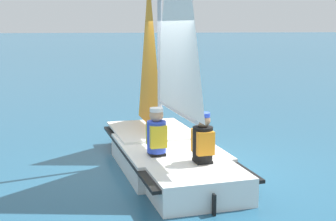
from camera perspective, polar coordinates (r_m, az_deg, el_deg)
The scene contains 4 objects.
ground_plane at distance 8.12m, azimuth -0.00°, elevation -7.04°, with size 260.00×260.00×0.00m, color #235675.
sailboat_main at distance 7.93m, azimuth 0.04°, elevation -2.59°, with size 2.15×4.24×5.02m.
sailor_helm at distance 7.37m, azimuth -1.41°, elevation -3.77°, with size 0.34×0.37×1.16m.
sailor_crew at distance 6.99m, azimuth 4.24°, elevation -4.58°, with size 0.34×0.37×1.16m.
Camera 1 is at (-1.09, -7.67, 2.45)m, focal length 50.00 mm.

